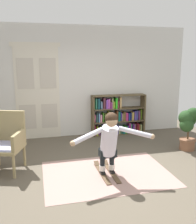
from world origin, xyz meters
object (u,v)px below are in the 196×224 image
at_px(bookshelf, 117,117).
at_px(wicker_chair, 6,140).
at_px(person_skier, 109,140).
at_px(skis_pair, 106,172).
at_px(potted_plant, 189,124).

relative_size(bookshelf, wicker_chair, 1.35).
xyz_separation_m(bookshelf, person_skier, (-0.93, -2.43, 0.22)).
relative_size(skis_pair, person_skier, 0.61).
height_order(wicker_chair, person_skier, person_skier).
height_order(potted_plant, person_skier, person_skier).
bearing_deg(person_skier, wicker_chair, 157.11).
xyz_separation_m(potted_plant, skis_pair, (-2.13, -0.72, -0.59)).
distance_m(bookshelf, wicker_chair, 3.18).
xyz_separation_m(wicker_chair, skis_pair, (1.77, -0.59, -0.56)).
distance_m(potted_plant, person_skier, 2.30).
distance_m(wicker_chair, skis_pair, 1.94).
xyz_separation_m(skis_pair, person_skier, (0.00, -0.16, 0.67)).
relative_size(wicker_chair, skis_pair, 1.24).
relative_size(potted_plant, person_skier, 0.68).
distance_m(bookshelf, person_skier, 2.61).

